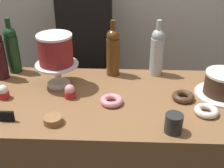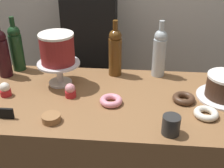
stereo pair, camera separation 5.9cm
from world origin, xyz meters
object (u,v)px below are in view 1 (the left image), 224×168
object	(u,v)px
cake_stand_pedestal	(58,70)
cookie_stack	(53,120)
wine_bottle_amber	(113,52)
donut_sugar	(206,111)
donut_pink	(112,101)
barista_figure	(87,62)
white_layer_cake	(55,49)
chocolate_round_cake	(223,83)
cupcake_vanilla	(3,92)
donut_chocolate	(183,97)
wine_bottle_green	(12,49)
coffee_cup_ceramic	(174,123)
price_sign_chalkboard	(6,116)
cupcake_strawberry	(70,92)
wine_bottle_clear	(157,51)

from	to	relation	value
cake_stand_pedestal	cookie_stack	bearing A→B (deg)	-82.29
cake_stand_pedestal	wine_bottle_amber	size ratio (longest dim) A/B	0.71
wine_bottle_amber	donut_sugar	bearing A→B (deg)	-41.18
donut_pink	barista_figure	size ratio (longest dim) A/B	0.07
white_layer_cake	chocolate_round_cake	distance (m)	0.88
cupcake_vanilla	donut_chocolate	world-z (taller)	cupcake_vanilla
wine_bottle_amber	cupcake_vanilla	distance (m)	0.63
cake_stand_pedestal	white_layer_cake	distance (m)	0.12
wine_bottle_green	cupcake_vanilla	world-z (taller)	wine_bottle_green
donut_chocolate	coffee_cup_ceramic	bearing A→B (deg)	-108.89
donut_pink	price_sign_chalkboard	size ratio (longest dim) A/B	1.60
wine_bottle_amber	barista_figure	size ratio (longest dim) A/B	0.20
white_layer_cake	barista_figure	xyz separation A→B (m)	(0.09, 0.53, -0.31)
chocolate_round_cake	donut_pink	world-z (taller)	chocolate_round_cake
wine_bottle_green	donut_sugar	distance (m)	1.12
cake_stand_pedestal	donut_chocolate	size ratio (longest dim) A/B	2.06
donut_chocolate	barista_figure	xyz separation A→B (m)	(-0.57, 0.66, -0.12)
white_layer_cake	cupcake_strawberry	bearing A→B (deg)	-57.01
cake_stand_pedestal	price_sign_chalkboard	xyz separation A→B (m)	(-0.16, -0.35, -0.06)
wine_bottle_green	cupcake_strawberry	bearing A→B (deg)	-37.48
cake_stand_pedestal	donut_chocolate	distance (m)	0.68
barista_figure	white_layer_cake	bearing A→B (deg)	-99.59
cupcake_vanilla	barista_figure	xyz separation A→B (m)	(0.34, 0.68, -0.14)
wine_bottle_clear	coffee_cup_ceramic	bearing A→B (deg)	-87.39
cookie_stack	white_layer_cake	bearing A→B (deg)	97.71
cookie_stack	donut_pink	bearing A→B (deg)	33.94
cake_stand_pedestal	white_layer_cake	xyz separation A→B (m)	(-0.00, 0.00, 0.12)
cake_stand_pedestal	cupcake_vanilla	distance (m)	0.30
wine_bottle_amber	cookie_stack	xyz separation A→B (m)	(-0.25, -0.49, -0.13)
white_layer_cake	chocolate_round_cake	size ratio (longest dim) A/B	0.96
cupcake_vanilla	barista_figure	bearing A→B (deg)	63.67
chocolate_round_cake	cupcake_strawberry	bearing A→B (deg)	-175.55
cupcake_strawberry	donut_chocolate	xyz separation A→B (m)	(0.57, 0.01, -0.02)
white_layer_cake	wine_bottle_amber	size ratio (longest dim) A/B	0.56
donut_chocolate	cookie_stack	size ratio (longest dim) A/B	1.33
white_layer_cake	donut_pink	xyz separation A→B (m)	(0.30, -0.18, -0.19)
wine_bottle_amber	cookie_stack	world-z (taller)	wine_bottle_amber
cupcake_vanilla	coffee_cup_ceramic	bearing A→B (deg)	-16.17
wine_bottle_clear	wine_bottle_amber	bearing A→B (deg)	-176.66
donut_sugar	donut_chocolate	bearing A→B (deg)	124.32
price_sign_chalkboard	barista_figure	world-z (taller)	barista_figure
coffee_cup_ceramic	donut_pink	bearing A→B (deg)	141.93
price_sign_chalkboard	barista_figure	xyz separation A→B (m)	(0.25, 0.88, -0.13)
wine_bottle_clear	cookie_stack	xyz separation A→B (m)	(-0.50, -0.51, -0.13)
chocolate_round_cake	donut_sugar	bearing A→B (deg)	-124.42
wine_bottle_amber	cookie_stack	bearing A→B (deg)	-116.52
white_layer_cake	cookie_stack	xyz separation A→B (m)	(0.05, -0.35, -0.19)
cupcake_strawberry	wine_bottle_clear	bearing A→B (deg)	32.49
donut_pink	cookie_stack	xyz separation A→B (m)	(-0.25, -0.17, 0.00)
donut_chocolate	coffee_cup_ceramic	world-z (taller)	coffee_cup_ceramic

